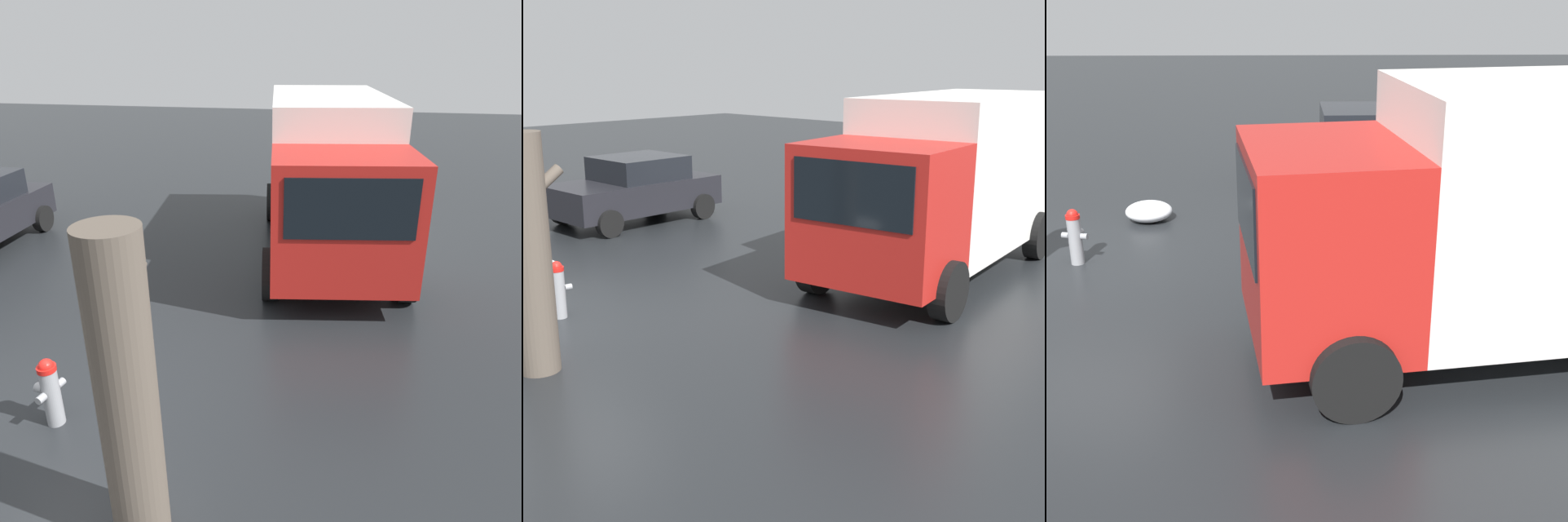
% 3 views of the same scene
% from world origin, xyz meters
% --- Properties ---
extents(ground_plane, '(60.00, 60.00, 0.00)m').
position_xyz_m(ground_plane, '(0.00, 0.00, 0.00)').
color(ground_plane, black).
extents(fire_hydrant, '(0.41, 0.31, 0.86)m').
position_xyz_m(fire_hydrant, '(0.00, 0.00, 0.44)').
color(fire_hydrant, gray).
rests_on(fire_hydrant, ground_plane).
extents(delivery_truck, '(6.56, 3.28, 3.08)m').
position_xyz_m(delivery_truck, '(6.04, -2.71, 1.67)').
color(delivery_truck, red).
rests_on(delivery_truck, ground_plane).
extents(parked_car, '(3.87, 2.12, 1.52)m').
position_xyz_m(parked_car, '(4.67, 4.73, 0.77)').
color(parked_car, black).
rests_on(parked_car, ground_plane).
extents(snow_pile_curbside, '(0.82, 0.78, 0.34)m').
position_xyz_m(snow_pile_curbside, '(0.72, 2.05, 0.17)').
color(snow_pile_curbside, white).
rests_on(snow_pile_curbside, ground_plane).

